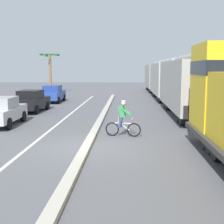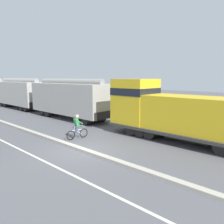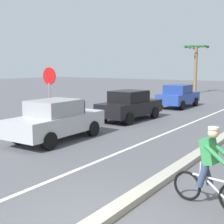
{
  "view_description": "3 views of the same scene",
  "coord_description": "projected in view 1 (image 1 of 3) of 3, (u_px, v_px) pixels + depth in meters",
  "views": [
    {
      "loc": [
        1.63,
        -12.4,
        3.22
      ],
      "look_at": [
        0.84,
        3.84,
        0.94
      ],
      "focal_mm": 50.0,
      "sensor_mm": 36.0,
      "label": 1
    },
    {
      "loc": [
        -7.97,
        -9.8,
        4.32
      ],
      "look_at": [
        3.46,
        0.71,
        1.85
      ],
      "focal_mm": 35.0,
      "sensor_mm": 36.0,
      "label": 2
    },
    {
      "loc": [
        3.29,
        -4.03,
        2.92
      ],
      "look_at": [
        -4.74,
        7.59,
        0.85
      ],
      "focal_mm": 50.0,
      "sensor_mm": 36.0,
      "label": 3
    }
  ],
  "objects": [
    {
      "name": "ground_plane",
      "position": [
        87.0,
        147.0,
        12.79
      ],
      "size": [
        120.0,
        120.0,
        0.0
      ],
      "primitive_type": "plane",
      "color": "#56565B"
    },
    {
      "name": "median_curb",
      "position": [
        100.0,
        121.0,
        18.71
      ],
      "size": [
        0.36,
        36.0,
        0.16
      ],
      "primitive_type": "cube",
      "color": "#B2AD9E",
      "rests_on": "ground"
    },
    {
      "name": "lane_stripe",
      "position": [
        60.0,
        122.0,
        18.84
      ],
      "size": [
        0.14,
        36.0,
        0.01
      ],
      "primitive_type": "cube",
      "color": "silver",
      "rests_on": "ground"
    },
    {
      "name": "hopper_car_lead",
      "position": [
        190.0,
        85.0,
        21.13
      ],
      "size": [
        2.9,
        10.6,
        4.18
      ],
      "color": "#ADABA3",
      "rests_on": "ground"
    },
    {
      "name": "hopper_car_middle",
      "position": [
        168.0,
        79.0,
        32.61
      ],
      "size": [
        2.9,
        10.6,
        4.18
      ],
      "color": "#B7B4AD",
      "rests_on": "ground"
    },
    {
      "name": "hopper_car_trailing",
      "position": [
        157.0,
        77.0,
        44.08
      ],
      "size": [
        2.9,
        10.6,
        4.18
      ],
      "color": "#AFACA4",
      "rests_on": "ground"
    },
    {
      "name": "parked_car_silver",
      "position": [
        2.0,
        111.0,
        17.66
      ],
      "size": [
        1.94,
        4.25,
        1.62
      ],
      "color": "#B7BABF",
      "rests_on": "ground"
    },
    {
      "name": "parked_car_black",
      "position": [
        31.0,
        101.0,
        23.26
      ],
      "size": [
        1.96,
        4.27,
        1.62
      ],
      "color": "black",
      "rests_on": "ground"
    },
    {
      "name": "parked_car_blue",
      "position": [
        53.0,
        94.0,
        29.85
      ],
      "size": [
        1.85,
        4.21,
        1.62
      ],
      "color": "#28479E",
      "rests_on": "ground"
    },
    {
      "name": "cyclist",
      "position": [
        123.0,
        119.0,
        14.79
      ],
      "size": [
        1.7,
        0.52,
        1.71
      ],
      "color": "black",
      "rests_on": "ground"
    },
    {
      "name": "palm_tree_near",
      "position": [
        50.0,
        62.0,
        41.97
      ],
      "size": [
        2.58,
        2.68,
        5.45
      ],
      "color": "#846647",
      "rests_on": "ground"
    }
  ]
}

